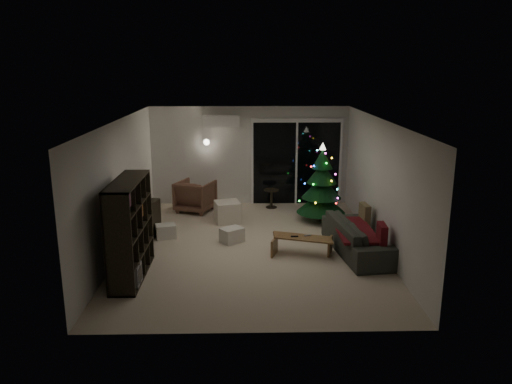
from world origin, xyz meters
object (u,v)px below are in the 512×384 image
at_px(bookshelf, 117,229).
at_px(armchair, 195,196).
at_px(coffee_table, 302,246).
at_px(christmas_tree, 322,183).
at_px(media_cabinet, 141,222).
at_px(sofa, 359,237).

distance_m(bookshelf, armchair, 4.01).
relative_size(bookshelf, armchair, 2.00).
bearing_deg(coffee_table, christmas_tree, 90.72).
height_order(media_cabinet, coffee_table, media_cabinet).
height_order(armchair, coffee_table, armchair).
distance_m(bookshelf, media_cabinet, 1.90).
relative_size(media_cabinet, christmas_tree, 0.65).
relative_size(media_cabinet, armchair, 1.40).
relative_size(armchair, sofa, 0.39).
bearing_deg(coffee_table, bookshelf, -145.72).
bearing_deg(sofa, media_cabinet, 71.56).
xyz_separation_m(media_cabinet, christmas_tree, (3.87, 1.19, 0.54)).
distance_m(media_cabinet, christmas_tree, 4.09).
relative_size(sofa, coffee_table, 1.93).
bearing_deg(bookshelf, christmas_tree, 53.63).
height_order(sofa, christmas_tree, christmas_tree).
bearing_deg(christmas_tree, bookshelf, -142.00).
bearing_deg(armchair, christmas_tree, -174.24).
bearing_deg(christmas_tree, sofa, -78.12).
bearing_deg(coffee_table, media_cabinet, -177.66).
xyz_separation_m(armchair, sofa, (3.38, -2.88, -0.07)).
distance_m(armchair, coffee_table, 3.75).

